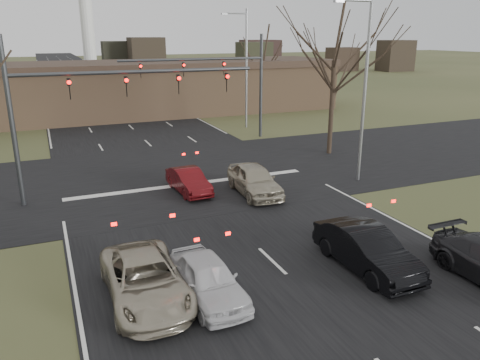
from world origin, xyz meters
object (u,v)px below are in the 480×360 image
Objects in this scene: car_silver_ahead at (254,180)px; building at (136,88)px; mast_arm_near at (84,97)px; car_black_hatch at (366,249)px; streetlight_right_far at (244,63)px; streetlight_right_near at (363,81)px; car_silver_suv at (145,280)px; car_red_ahead at (189,181)px; mast_arm_far at (228,75)px; car_white_sedan at (208,279)px.

building is at bearing 94.66° from car_silver_ahead.
car_black_hatch is at bearing -55.76° from mast_arm_near.
streetlight_right_far is at bearing 75.44° from car_black_hatch.
car_black_hatch is at bearing -124.43° from streetlight_right_near.
mast_arm_near reaches higher than car_silver_suv.
building is 11.19× the size of car_red_ahead.
building is at bearing 105.58° from mast_arm_far.
streetlight_right_far is (3.14, 4.00, 0.57)m from mast_arm_far.
mast_arm_near reaches higher than car_white_sedan.
streetlight_right_near is at bearing 55.21° from car_black_hatch.
car_black_hatch is 8.94m from car_silver_ahead.
mast_arm_near is 3.05× the size of car_white_sedan.
car_white_sedan is at bearing 176.06° from car_black_hatch.
mast_arm_near is at bearing -138.78° from mast_arm_far.
mast_arm_near is at bearing 123.89° from car_black_hatch.
streetlight_right_near is at bearing 32.61° from car_white_sedan.
mast_arm_near is 11.61m from car_silver_suv.
mast_arm_far is 23.71m from car_white_sedan.
streetlight_right_far is (14.55, 14.00, 0.51)m from mast_arm_near.
streetlight_right_near is 1.00× the size of streetlight_right_far.
mast_arm_far is 1.11× the size of streetlight_right_near.
streetlight_right_near is 2.52× the size of car_white_sedan.
mast_arm_far is 13.80m from car_red_ahead.
car_silver_suv reaches higher than car_red_ahead.
car_silver_suv is 10.44m from car_red_ahead.
car_red_ahead is at bearing 106.99° from car_black_hatch.
streetlight_right_far reaches higher than mast_arm_far.
car_white_sedan is 1.05× the size of car_red_ahead.
car_white_sedan is at bearing -78.88° from mast_arm_near.
car_white_sedan is at bearing -119.38° from car_silver_ahead.
car_silver_ahead reaches higher than car_silver_suv.
mast_arm_near is 2.65× the size of car_silver_ahead.
car_white_sedan is (-11.80, -8.43, -4.91)m from streetlight_right_near.
car_black_hatch is (-6.53, -25.79, -4.83)m from streetlight_right_far.
car_white_sedan is at bearing -113.16° from mast_arm_far.
streetlight_right_far reaches higher than car_black_hatch.
streetlight_right_near is 15.31m from car_white_sedan.
streetlight_right_far is 18.80m from car_red_ahead.
mast_arm_near is 14.38m from streetlight_right_near.
car_silver_ahead is (7.79, -2.85, -4.29)m from mast_arm_near.
mast_arm_near is at bearing -106.13° from building.
car_silver_suv is at bearing -129.54° from car_silver_ahead.
car_silver_suv is at bearing -100.79° from building.
streetlight_right_far is 27.04m from car_black_hatch.
mast_arm_near reaches higher than building.
car_white_sedan reaches higher than car_red_ahead.
mast_arm_near is at bearing 167.95° from streetlight_right_near.
building is at bearing 80.76° from car_red_ahead.
car_silver_suv is 1.31× the size of car_red_ahead.
mast_arm_far is at bearing 41.22° from mast_arm_near.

